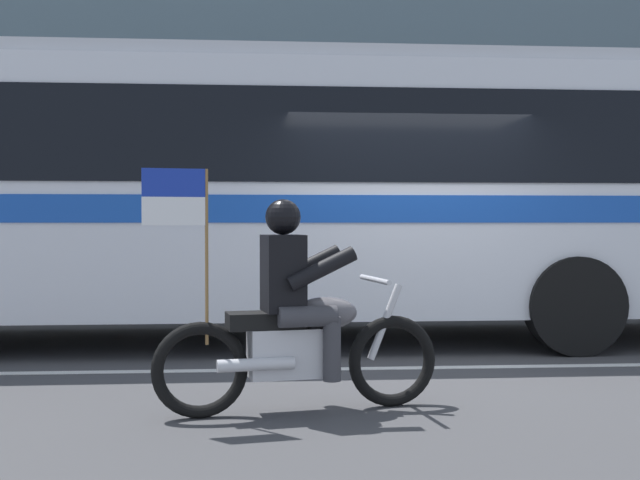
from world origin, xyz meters
TOP-DOWN VIEW (x-y plane):
  - ground_plane at (0.00, 0.00)m, footprint 60.00×60.00m
  - sidewalk_curb at (0.00, 5.10)m, footprint 28.00×3.80m
  - lane_center_stripe at (0.00, -0.60)m, footprint 26.60×0.14m
  - transit_bus at (-1.40, 1.19)m, footprint 11.49×2.69m
  - motorcycle_with_rider at (-1.27, -2.27)m, footprint 2.17×0.74m
  - fire_hydrant at (-3.39, 4.32)m, footprint 0.22×0.30m

SIDE VIEW (x-z plane):
  - ground_plane at x=0.00m, z-range 0.00..0.00m
  - lane_center_stripe at x=0.00m, z-range 0.00..0.01m
  - sidewalk_curb at x=0.00m, z-range 0.00..0.15m
  - fire_hydrant at x=-3.39m, z-range 0.14..0.89m
  - motorcycle_with_rider at x=-1.27m, z-range -0.22..1.55m
  - transit_bus at x=-1.40m, z-range 0.27..3.49m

